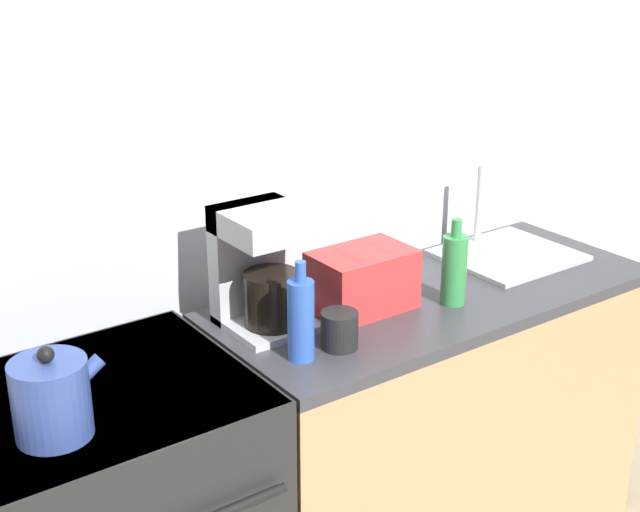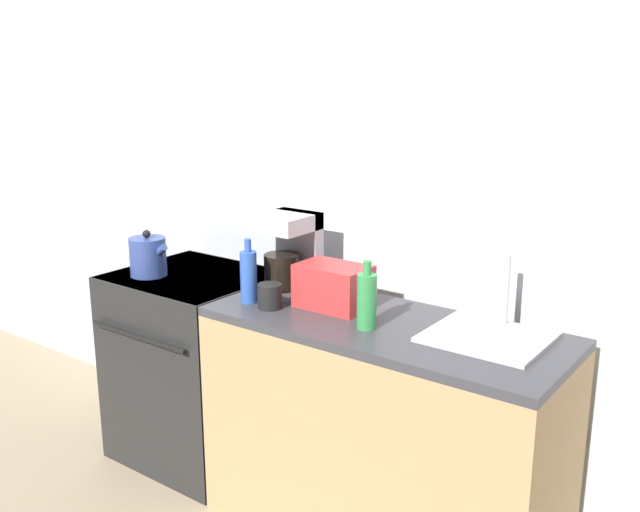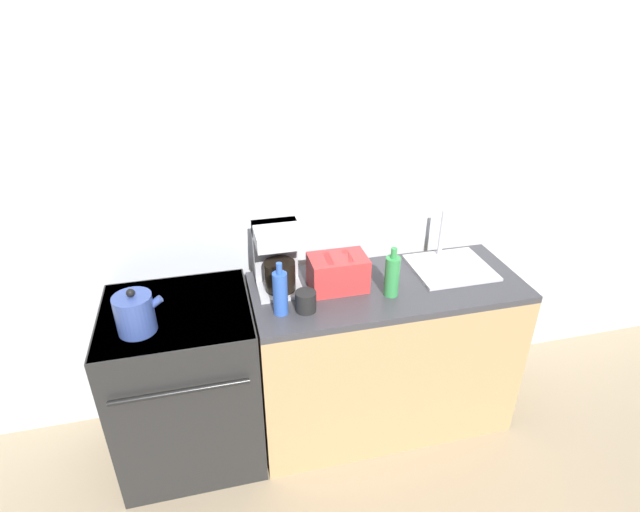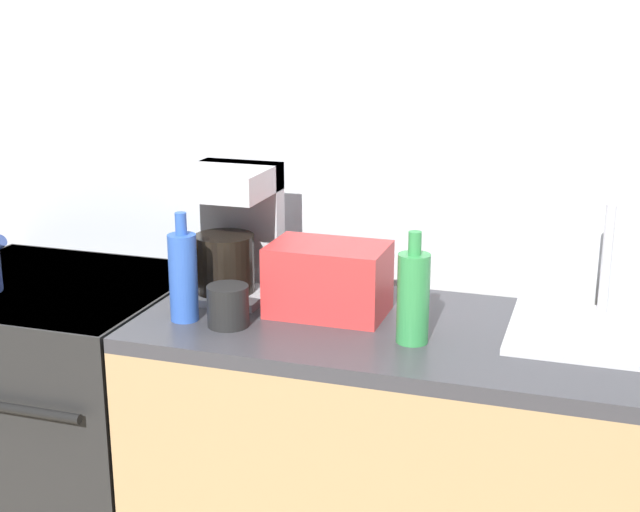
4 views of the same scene
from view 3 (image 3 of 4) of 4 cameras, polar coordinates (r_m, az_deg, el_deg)
The scene contains 11 objects.
ground_plane at distance 2.86m, azimuth -1.42°, elevation -23.40°, with size 12.00×12.00×0.00m, color tan.
wall_back at distance 2.62m, azimuth -5.03°, elevation 7.08°, with size 8.00×0.05×2.60m.
stove at distance 2.72m, azimuth -14.98°, elevation -13.69°, with size 0.70×0.67×0.91m.
counter_block at distance 2.83m, azimuth 7.18°, elevation -11.07°, with size 1.39×0.58×0.91m.
kettle at distance 2.32m, azimuth -20.37°, elevation -6.17°, with size 0.21×0.17×0.21m.
toaster at distance 2.48m, azimuth 2.05°, elevation -1.89°, with size 0.28×0.19×0.17m.
coffee_maker at distance 2.45m, azimuth -4.89°, elevation -0.03°, with size 0.22×0.24×0.34m.
sink_tray at distance 2.77m, azimuth 14.62°, elevation -1.03°, with size 0.41×0.37×0.28m.
bottle_green at distance 2.43m, azimuth 8.23°, elevation -2.23°, with size 0.07×0.07×0.26m.
bottle_blue at distance 2.28m, azimuth -4.57°, elevation -4.20°, with size 0.07×0.07×0.27m.
cup_black at distance 2.33m, azimuth -1.64°, elevation -5.20°, with size 0.10×0.10×0.10m.
Camera 3 is at (-0.36, -1.73, 2.25)m, focal length 28.00 mm.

